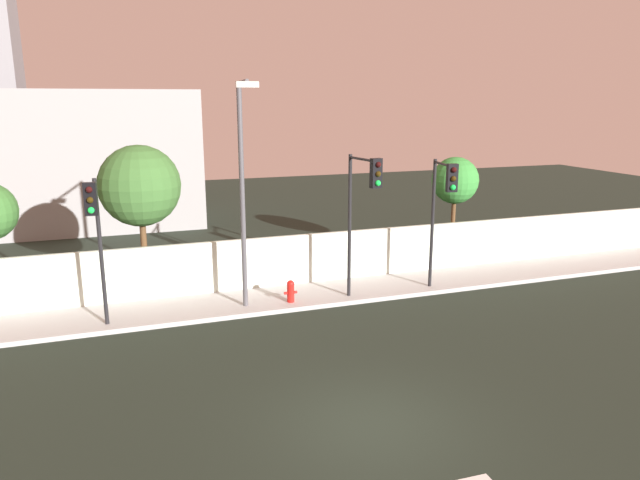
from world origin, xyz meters
TOP-DOWN VIEW (x-y plane):
  - ground_plane at (0.00, 0.00)m, footprint 80.00×80.00m
  - sidewalk at (0.00, 8.20)m, footprint 36.00×2.40m
  - perimeter_wall at (0.00, 9.49)m, footprint 36.00×0.18m
  - traffic_light_left at (5.57, 6.70)m, footprint 0.51×1.80m
  - traffic_light_center at (-5.34, 7.04)m, footprint 0.36×1.16m
  - traffic_light_right at (2.68, 6.72)m, footprint 0.46×1.81m
  - street_lamp_curbside at (-1.03, 7.43)m, footprint 0.62×2.37m
  - fire_hydrant at (0.49, 7.58)m, footprint 0.44×0.26m
  - roadside_tree_midleft at (-3.95, 10.57)m, footprint 2.78×2.78m
  - roadside_tree_midright at (8.47, 10.57)m, footprint 1.92×1.92m
  - low_building_distant at (-5.46, 23.49)m, footprint 10.28×6.00m

SIDE VIEW (x-z plane):
  - ground_plane at x=0.00m, z-range 0.00..0.00m
  - sidewalk at x=0.00m, z-range 0.00..0.15m
  - fire_hydrant at x=0.49m, z-range 0.18..0.93m
  - perimeter_wall at x=0.00m, z-range 0.15..1.95m
  - traffic_light_center at x=-5.34m, z-range 1.16..5.56m
  - roadside_tree_midright at x=8.47m, z-range 1.23..5.67m
  - traffic_light_left at x=5.57m, z-range 1.23..5.80m
  - low_building_distant at x=-5.46m, z-range 0.00..7.21m
  - traffic_light_right at x=2.68m, z-range 1.27..6.11m
  - roadside_tree_midleft at x=-3.95m, z-range 1.22..6.46m
  - street_lamp_curbside at x=-1.03m, z-range 0.83..7.93m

